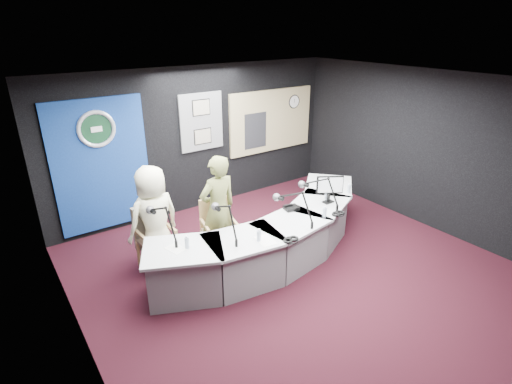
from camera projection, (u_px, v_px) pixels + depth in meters
ground at (297, 272)px, 6.09m from camera, size 6.00×6.00×0.00m
ceiling at (306, 84)px, 4.99m from camera, size 6.00×6.00×0.02m
wall_back at (199, 140)px, 7.79m from camera, size 6.00×0.02×2.80m
wall_left at (72, 254)px, 3.95m from camera, size 0.02×6.00×2.80m
wall_right at (427, 150)px, 7.14m from camera, size 0.02×6.00×2.80m
broadcast_desk at (273, 237)px, 6.33m from camera, size 4.50×1.90×0.75m
backdrop_panel at (102, 166)px, 6.82m from camera, size 1.60×0.05×2.30m
agency_seal at (96, 129)px, 6.54m from camera, size 0.63×0.07×0.63m
seal_center at (96, 129)px, 6.54m from camera, size 0.48×0.01×0.48m
pinboard at (201, 122)px, 7.66m from camera, size 0.90×0.04×1.10m
framed_photo_upper at (201, 108)px, 7.53m from camera, size 0.34×0.02×0.27m
framed_photo_lower at (203, 136)px, 7.75m from camera, size 0.34×0.02×0.27m
booth_window_frame at (271, 121)px, 8.64m from camera, size 2.12×0.06×1.32m
booth_glow at (272, 121)px, 8.64m from camera, size 2.00×0.02×1.20m
equipment_rack at (255, 131)px, 8.44m from camera, size 0.55×0.02×0.75m
wall_clock at (294, 102)px, 8.80m from camera, size 0.28×0.01×0.28m
armchair_left at (156, 236)px, 6.02m from camera, size 0.64×0.64×1.07m
armchair_right at (219, 228)px, 6.28m from camera, size 0.71×0.71×1.07m
draped_jacket at (149, 225)px, 6.17m from camera, size 0.51×0.13×0.70m
person_man at (154, 219)px, 5.91m from camera, size 0.88×0.65×1.65m
person_woman at (218, 209)px, 6.15m from camera, size 0.65×0.45×1.72m
computer_monitor at (329, 185)px, 6.52m from camera, size 0.34×0.23×0.27m
desk_phone at (291, 208)px, 6.38m from camera, size 0.25×0.22×0.06m
headphones_near at (338, 213)px, 6.22m from camera, size 0.21×0.21×0.03m
headphones_far at (291, 240)px, 5.47m from camera, size 0.22×0.22×0.04m
paper_stack at (176, 249)px, 5.28m from camera, size 0.25×0.31×0.00m
notepad at (266, 240)px, 5.48m from camera, size 0.26×0.34×0.00m
boom_mic_a at (162, 220)px, 5.40m from camera, size 0.21×0.73×0.60m
boom_mic_b at (225, 217)px, 5.46m from camera, size 0.17×0.74×0.60m
boom_mic_c at (294, 205)px, 5.85m from camera, size 0.32×0.71×0.60m
boom_mic_d at (320, 190)px, 6.35m from camera, size 0.39×0.68×0.60m
water_bottles at (287, 216)px, 5.98m from camera, size 3.20×0.54×0.18m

